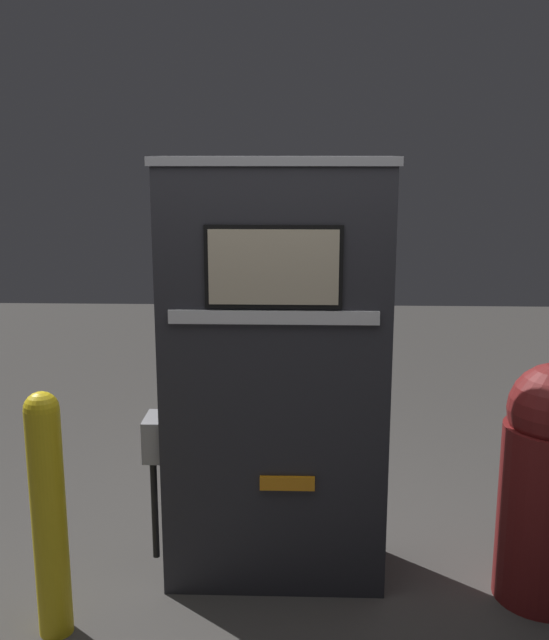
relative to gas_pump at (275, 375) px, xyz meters
The scene contains 3 objects.
ground_plane 1.04m from the gas_pump, 89.42° to the right, with size 14.00×14.00×0.00m, color #423F3D.
gas_pump is the anchor object (origin of this frame).
safety_bollard 1.16m from the gas_pump, 150.49° to the right, with size 0.15×0.15×1.09m.
Camera 1 is at (0.11, -3.15, 2.03)m, focal length 42.00 mm.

